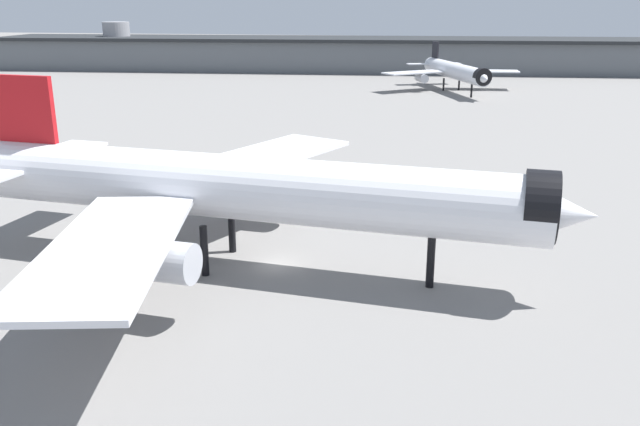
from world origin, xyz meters
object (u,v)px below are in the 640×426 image
(airliner_near_gate, at_px, (239,189))
(airliner_far_taxiway, at_px, (454,71))
(traffic_cone_near_nose, at_px, (474,199))
(baggage_tug_wing, at_px, (266,168))

(airliner_near_gate, bearing_deg, airliner_far_taxiway, 86.98)
(airliner_near_gate, xyz_separation_m, traffic_cone_near_nose, (23.44, 26.05, -7.50))
(airliner_near_gate, height_order, airliner_far_taxiway, airliner_near_gate)
(airliner_near_gate, distance_m, airliner_far_taxiway, 138.81)
(airliner_near_gate, xyz_separation_m, baggage_tug_wing, (-6.57, 35.46, -6.83))
(baggage_tug_wing, distance_m, traffic_cone_near_nose, 31.46)
(airliner_near_gate, relative_size, baggage_tug_wing, 17.99)
(baggage_tug_wing, bearing_deg, traffic_cone_near_nose, 126.50)
(airliner_far_taxiway, relative_size, traffic_cone_near_nose, 74.34)
(airliner_far_taxiway, xyz_separation_m, traffic_cone_near_nose, (0.49, -110.84, -5.41))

